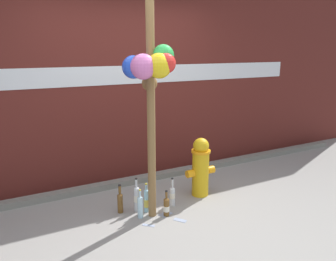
# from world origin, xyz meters

# --- Properties ---
(ground_plane) EXTENTS (14.00, 14.00, 0.00)m
(ground_plane) POSITION_xyz_m (0.00, 0.00, 0.00)
(ground_plane) COLOR gray
(building_wall) EXTENTS (10.00, 0.21, 3.07)m
(building_wall) POSITION_xyz_m (0.00, 1.63, 1.53)
(building_wall) COLOR #561E19
(building_wall) RESTS_ON ground_plane
(curb_strip) EXTENTS (8.00, 0.12, 0.08)m
(curb_strip) POSITION_xyz_m (0.00, 1.26, 0.04)
(curb_strip) COLOR slate
(curb_strip) RESTS_ON ground_plane
(memorial_post) EXTENTS (0.64, 0.50, 3.03)m
(memorial_post) POSITION_xyz_m (-0.17, 0.24, 1.78)
(memorial_post) COLOR olive
(memorial_post) RESTS_ON ground_plane
(fire_hydrant) EXTENTS (0.40, 0.24, 0.76)m
(fire_hydrant) POSITION_xyz_m (0.63, 0.51, 0.38)
(fire_hydrant) COLOR gold
(fire_hydrant) RESTS_ON ground_plane
(bottle_0) EXTENTS (0.07, 0.07, 0.30)m
(bottle_0) POSITION_xyz_m (-0.01, 0.21, 0.11)
(bottle_0) COLOR brown
(bottle_0) RESTS_ON ground_plane
(bottle_1) EXTENTS (0.06, 0.06, 0.35)m
(bottle_1) POSITION_xyz_m (-0.17, 0.41, 0.14)
(bottle_1) COLOR #93CCE0
(bottle_1) RESTS_ON ground_plane
(bottle_2) EXTENTS (0.06, 0.06, 0.34)m
(bottle_2) POSITION_xyz_m (-0.29, 0.31, 0.14)
(bottle_2) COLOR #B2DBEA
(bottle_2) RESTS_ON ground_plane
(bottle_3) EXTENTS (0.07, 0.07, 0.41)m
(bottle_3) POSITION_xyz_m (-0.27, 0.48, 0.16)
(bottle_3) COLOR silver
(bottle_3) RESTS_ON ground_plane
(bottle_4) EXTENTS (0.06, 0.06, 0.34)m
(bottle_4) POSITION_xyz_m (-0.45, 0.53, 0.14)
(bottle_4) COLOR brown
(bottle_4) RESTS_ON ground_plane
(bottle_5) EXTENTS (0.07, 0.07, 0.35)m
(bottle_5) POSITION_xyz_m (0.17, 0.41, 0.13)
(bottle_5) COLOR silver
(bottle_5) RESTS_ON ground_plane
(litter_0) EXTENTS (0.14, 0.15, 0.01)m
(litter_0) POSITION_xyz_m (0.07, 0.05, 0.00)
(litter_0) COLOR #8C99B2
(litter_0) RESTS_ON ground_plane
(litter_1) EXTENTS (0.13, 0.12, 0.01)m
(litter_1) POSITION_xyz_m (-0.29, 0.11, 0.00)
(litter_1) COLOR #8C99B2
(litter_1) RESTS_ON ground_plane
(litter_2) EXTENTS (0.17, 0.14, 0.01)m
(litter_2) POSITION_xyz_m (-0.01, 0.25, 0.00)
(litter_2) COLOR #8C99B2
(litter_2) RESTS_ON ground_plane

